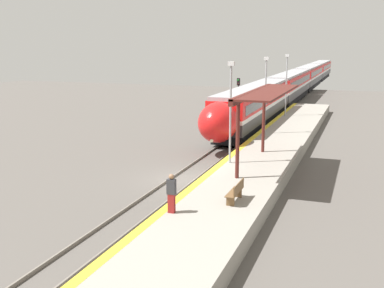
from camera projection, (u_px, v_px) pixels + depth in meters
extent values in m
plane|color=#56514C|center=(184.00, 179.00, 27.95)|extent=(120.00, 120.00, 0.00)
cube|color=slate|center=(173.00, 177.00, 28.17)|extent=(0.08, 90.00, 0.15)
cube|color=slate|center=(196.00, 179.00, 27.69)|extent=(0.08, 90.00, 0.15)
cube|color=black|center=(255.00, 121.00, 44.94)|extent=(2.49, 19.34, 0.83)
cube|color=#38383D|center=(255.00, 112.00, 44.77)|extent=(2.83, 21.02, 0.90)
cube|color=white|center=(255.00, 105.00, 44.64)|extent=(2.84, 21.02, 0.31)
cube|color=red|center=(255.00, 96.00, 44.47)|extent=(2.83, 21.02, 1.37)
cube|color=black|center=(255.00, 97.00, 44.48)|extent=(2.86, 19.34, 0.75)
cube|color=#9E9EA3|center=(256.00, 87.00, 44.30)|extent=(2.55, 21.02, 0.30)
cylinder|color=black|center=(225.00, 137.00, 38.21)|extent=(0.12, 0.93, 0.93)
cylinder|color=black|center=(242.00, 138.00, 37.73)|extent=(0.12, 0.93, 0.93)
cylinder|color=black|center=(232.00, 132.00, 40.23)|extent=(0.12, 0.93, 0.93)
cylinder|color=black|center=(249.00, 133.00, 39.75)|extent=(0.12, 0.93, 0.93)
cylinder|color=black|center=(259.00, 115.00, 50.20)|extent=(0.12, 0.93, 0.93)
cylinder|color=black|center=(273.00, 115.00, 49.72)|extent=(0.12, 0.93, 0.93)
cylinder|color=black|center=(263.00, 112.00, 52.23)|extent=(0.12, 0.93, 0.93)
cylinder|color=black|center=(277.00, 113.00, 51.75)|extent=(0.12, 0.93, 0.93)
ellipsoid|color=red|center=(218.00, 122.00, 33.69)|extent=(2.72, 4.00, 2.84)
ellipsoid|color=black|center=(216.00, 117.00, 33.13)|extent=(1.98, 2.33, 1.45)
sphere|color=#F9F4CC|center=(212.00, 141.00, 32.52)|extent=(0.24, 0.24, 0.24)
cube|color=black|center=(290.00, 97.00, 65.03)|extent=(2.49, 19.34, 0.83)
cube|color=#38383D|center=(290.00, 91.00, 64.85)|extent=(2.83, 21.02, 0.90)
cube|color=white|center=(290.00, 86.00, 64.73)|extent=(2.84, 21.02, 0.31)
cube|color=red|center=(291.00, 80.00, 64.56)|extent=(2.83, 21.02, 1.37)
cube|color=black|center=(291.00, 81.00, 64.57)|extent=(2.86, 19.34, 0.75)
cube|color=#9E9EA3|center=(291.00, 74.00, 64.39)|extent=(2.55, 21.02, 0.30)
cylinder|color=black|center=(274.00, 105.00, 58.29)|extent=(0.12, 0.93, 0.93)
cylinder|color=black|center=(286.00, 105.00, 57.82)|extent=(0.12, 0.93, 0.93)
cylinder|color=black|center=(278.00, 103.00, 60.32)|extent=(0.12, 0.93, 0.93)
cylinder|color=black|center=(289.00, 103.00, 59.84)|extent=(0.12, 0.93, 0.93)
cylinder|color=black|center=(290.00, 94.00, 70.29)|extent=(0.12, 0.93, 0.93)
cylinder|color=black|center=(300.00, 95.00, 69.81)|extent=(0.12, 0.93, 0.93)
cylinder|color=black|center=(293.00, 93.00, 72.32)|extent=(0.12, 0.93, 0.93)
cylinder|color=black|center=(302.00, 93.00, 71.84)|extent=(0.12, 0.93, 0.93)
cube|color=black|center=(309.00, 85.00, 85.12)|extent=(2.49, 19.34, 0.83)
cube|color=#38383D|center=(309.00, 80.00, 84.94)|extent=(2.83, 21.02, 0.90)
cube|color=white|center=(309.00, 76.00, 84.82)|extent=(2.84, 21.02, 0.31)
cube|color=red|center=(309.00, 71.00, 84.65)|extent=(2.83, 21.02, 1.37)
cube|color=black|center=(309.00, 72.00, 84.66)|extent=(2.86, 19.34, 0.75)
cube|color=#9E9EA3|center=(309.00, 67.00, 84.48)|extent=(2.55, 21.02, 0.30)
cylinder|color=black|center=(299.00, 89.00, 78.38)|extent=(0.12, 0.93, 0.93)
cylinder|color=black|center=(308.00, 89.00, 77.90)|extent=(0.12, 0.93, 0.93)
cylinder|color=black|center=(300.00, 88.00, 80.41)|extent=(0.12, 0.93, 0.93)
cylinder|color=black|center=(309.00, 88.00, 79.93)|extent=(0.12, 0.93, 0.93)
cylinder|color=black|center=(308.00, 83.00, 90.38)|extent=(0.12, 0.93, 0.93)
cylinder|color=black|center=(316.00, 83.00, 89.90)|extent=(0.12, 0.93, 0.93)
cylinder|color=black|center=(309.00, 82.00, 92.41)|extent=(0.12, 0.93, 0.93)
cylinder|color=black|center=(317.00, 82.00, 91.93)|extent=(0.12, 0.93, 0.93)
cube|color=black|center=(320.00, 77.00, 105.21)|extent=(2.49, 19.34, 0.83)
cube|color=#38383D|center=(320.00, 73.00, 105.03)|extent=(2.83, 21.02, 0.90)
cube|color=white|center=(320.00, 70.00, 104.91)|extent=(2.84, 21.02, 0.31)
cube|color=red|center=(321.00, 66.00, 104.74)|extent=(2.83, 21.02, 1.37)
cube|color=black|center=(321.00, 66.00, 104.75)|extent=(2.86, 19.34, 0.75)
cube|color=#9E9EA3|center=(321.00, 62.00, 104.57)|extent=(2.55, 21.02, 0.30)
cylinder|color=black|center=(313.00, 80.00, 98.47)|extent=(0.12, 0.93, 0.93)
cylinder|color=black|center=(320.00, 80.00, 97.99)|extent=(0.12, 0.93, 0.93)
cylinder|color=black|center=(314.00, 79.00, 100.50)|extent=(0.12, 0.93, 0.93)
cylinder|color=black|center=(321.00, 79.00, 100.02)|extent=(0.12, 0.93, 0.93)
cylinder|color=black|center=(319.00, 76.00, 110.47)|extent=(0.12, 0.93, 0.93)
cylinder|color=black|center=(325.00, 76.00, 109.99)|extent=(0.12, 0.93, 0.93)
cylinder|color=black|center=(320.00, 75.00, 112.49)|extent=(0.12, 0.93, 0.93)
cylinder|color=black|center=(326.00, 76.00, 112.02)|extent=(0.12, 0.93, 0.93)
cube|color=gray|center=(247.00, 178.00, 26.61)|extent=(4.08, 64.00, 0.86)
cube|color=yellow|center=(216.00, 168.00, 27.14)|extent=(0.40, 64.00, 0.01)
cube|color=brown|center=(230.00, 201.00, 20.74)|extent=(0.36, 0.06, 0.42)
cube|color=brown|center=(238.00, 193.00, 21.92)|extent=(0.36, 0.06, 0.42)
cube|color=brown|center=(234.00, 192.00, 21.29)|extent=(0.44, 1.71, 0.03)
cube|color=brown|center=(239.00, 187.00, 21.17)|extent=(0.04, 1.71, 0.44)
cube|color=maroon|center=(172.00, 203.00, 19.87)|extent=(0.28, 0.20, 0.80)
cube|color=#333338|center=(171.00, 187.00, 19.72)|extent=(0.36, 0.22, 0.64)
sphere|color=#936B4C|center=(171.00, 177.00, 19.63)|extent=(0.22, 0.22, 0.22)
cylinder|color=#59595E|center=(238.00, 104.00, 47.27)|extent=(0.14, 0.14, 3.75)
cube|color=black|center=(238.00, 82.00, 46.82)|extent=(0.28, 0.20, 0.70)
sphere|color=#1ED833|center=(238.00, 80.00, 46.68)|extent=(0.14, 0.14, 0.14)
sphere|color=#330A0A|center=(238.00, 84.00, 46.75)|extent=(0.14, 0.14, 0.14)
cylinder|color=#9E9EA3|center=(230.00, 115.00, 27.74)|extent=(0.12, 0.12, 5.65)
cube|color=silver|center=(231.00, 64.00, 27.14)|extent=(0.36, 0.20, 0.24)
cylinder|color=#9E9EA3|center=(265.00, 97.00, 37.08)|extent=(0.12, 0.12, 5.65)
cube|color=silver|center=(266.00, 59.00, 36.48)|extent=(0.36, 0.20, 0.24)
cylinder|color=#9E9EA3|center=(286.00, 86.00, 46.42)|extent=(0.12, 0.12, 5.65)
cube|color=silver|center=(287.00, 55.00, 45.82)|extent=(0.36, 0.20, 0.24)
cylinder|color=#511E19|center=(238.00, 140.00, 24.70)|extent=(0.20, 0.20, 4.00)
cylinder|color=#511E19|center=(264.00, 121.00, 30.79)|extent=(0.20, 0.20, 4.00)
cube|color=#511E19|center=(253.00, 93.00, 27.32)|extent=(0.24, 9.62, 0.36)
cube|color=#511E19|center=(269.00, 92.00, 26.99)|extent=(2.00, 9.62, 0.10)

